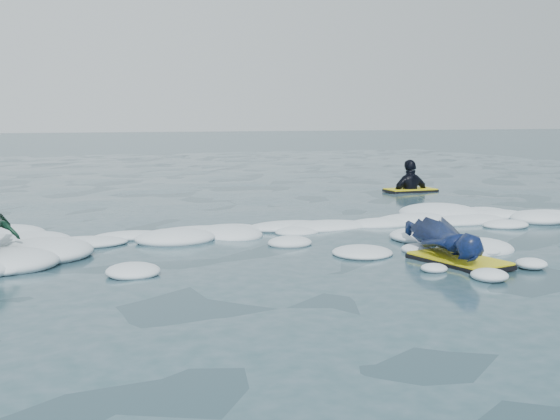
% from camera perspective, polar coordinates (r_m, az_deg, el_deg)
% --- Properties ---
extents(ground, '(120.00, 120.00, 0.00)m').
position_cam_1_polar(ground, '(7.53, -4.94, -4.10)').
color(ground, '#1B3941').
rests_on(ground, ground).
extents(foam_band, '(12.00, 3.10, 0.30)m').
position_cam_1_polar(foam_band, '(8.52, -6.71, -2.75)').
color(foam_band, white).
rests_on(foam_band, ground).
extents(prone_woman_unit, '(0.89, 1.66, 0.41)m').
position_cam_1_polar(prone_woman_unit, '(7.66, 13.45, -2.49)').
color(prone_woman_unit, black).
rests_on(prone_woman_unit, ground).
extents(waiting_rider_unit, '(1.02, 0.57, 1.51)m').
position_cam_1_polar(waiting_rider_unit, '(14.37, 10.54, 1.08)').
color(waiting_rider_unit, black).
rests_on(waiting_rider_unit, ground).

